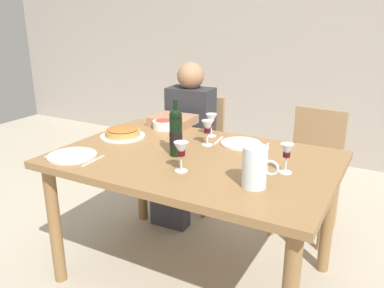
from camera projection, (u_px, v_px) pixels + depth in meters
name	position (u px, v px, depth m)	size (l,w,h in m)	color
ground_plane	(194.00, 274.00, 2.41)	(8.00, 8.00, 0.00)	#B2A893
back_wall	(308.00, 23.00, 3.93)	(8.00, 0.10, 2.80)	#A3998E
dining_table	(194.00, 172.00, 2.20)	(1.50, 1.00, 0.76)	olive
wine_bottle	(176.00, 132.00, 2.15)	(0.07, 0.07, 0.31)	black
water_pitcher	(255.00, 169.00, 1.77)	(0.17, 0.11, 0.19)	silver
baked_tart	(123.00, 133.00, 2.50)	(0.28, 0.28, 0.06)	white
salad_bowl	(164.00, 124.00, 2.67)	(0.15, 0.15, 0.07)	white
wine_glass_left_diner	(211.00, 121.00, 2.49)	(0.07, 0.07, 0.14)	silver
wine_glass_right_diner	(287.00, 152.00, 1.92)	(0.07, 0.07, 0.15)	silver
wine_glass_centre	(181.00, 150.00, 1.93)	(0.07, 0.07, 0.15)	silver
wine_glass_spare	(207.00, 128.00, 2.32)	(0.07, 0.07, 0.15)	silver
dinner_plate_left_setting	(72.00, 156.00, 2.16)	(0.26, 0.26, 0.01)	silver
dinner_plate_right_setting	(241.00, 143.00, 2.36)	(0.24, 0.24, 0.01)	silver
fork_left_setting	(56.00, 153.00, 2.22)	(0.16, 0.01, 0.01)	silver
knife_left_setting	(93.00, 161.00, 2.10)	(0.18, 0.01, 0.01)	silver
knife_right_setting	(265.00, 148.00, 2.29)	(0.18, 0.01, 0.01)	silver
spoon_right_setting	(218.00, 140.00, 2.43)	(0.16, 0.01, 0.01)	silver
chair_left	(198.00, 144.00, 3.21)	(0.42, 0.42, 0.87)	#9E7A51
diner_left	(184.00, 138.00, 2.97)	(0.35, 0.51, 1.16)	#2D2D33
chair_right	(312.00, 164.00, 2.79)	(0.43, 0.43, 0.87)	#9E7A51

